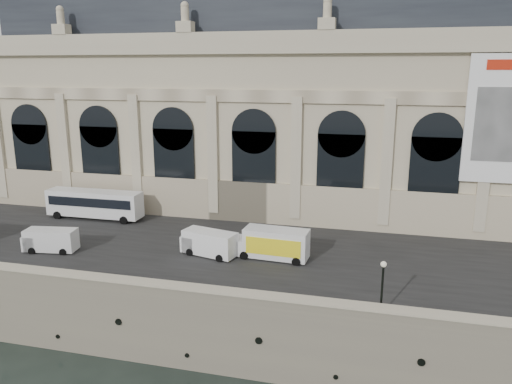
% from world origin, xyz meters
% --- Properties ---
extents(ground, '(260.00, 260.00, 0.00)m').
position_xyz_m(ground, '(0.00, 0.00, 0.00)').
color(ground, black).
rests_on(ground, ground).
extents(quay, '(160.00, 70.00, 6.00)m').
position_xyz_m(quay, '(0.00, 35.00, 3.00)').
color(quay, gray).
rests_on(quay, ground).
extents(street, '(160.00, 24.00, 0.06)m').
position_xyz_m(street, '(0.00, 14.00, 6.03)').
color(street, '#2D2D2D').
rests_on(street, quay).
extents(parapet, '(160.00, 1.40, 1.21)m').
position_xyz_m(parapet, '(0.00, 0.60, 6.62)').
color(parapet, gray).
rests_on(parapet, quay).
extents(museum, '(69.00, 18.70, 29.10)m').
position_xyz_m(museum, '(-5.98, 30.86, 19.72)').
color(museum, beige).
rests_on(museum, quay).
extents(bus_left, '(12.04, 2.85, 3.54)m').
position_xyz_m(bus_left, '(-23.34, 18.63, 7.99)').
color(bus_left, white).
rests_on(bus_left, quay).
extents(van_b, '(5.48, 2.77, 2.33)m').
position_xyz_m(van_b, '(-21.75, 7.42, 7.19)').
color(van_b, silver).
rests_on(van_b, quay).
extents(van_c, '(5.95, 3.37, 2.50)m').
position_xyz_m(van_c, '(-5.84, 10.38, 7.28)').
color(van_c, white).
rests_on(van_c, quay).
extents(box_truck, '(7.58, 3.04, 3.00)m').
position_xyz_m(box_truck, '(0.58, 11.08, 7.51)').
color(box_truck, white).
rests_on(box_truck, quay).
extents(lamp_right, '(0.45, 0.45, 4.38)m').
position_xyz_m(lamp_right, '(10.98, 1.64, 8.18)').
color(lamp_right, black).
rests_on(lamp_right, quay).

